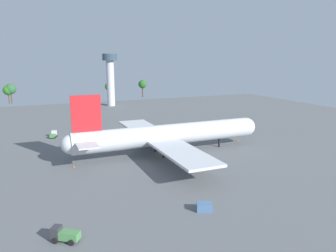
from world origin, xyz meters
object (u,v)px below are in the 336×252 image
at_px(cargo_airplane, 167,135).
at_px(cargo_container_aft, 204,207).
at_px(safety_cone_nose, 238,140).
at_px(catering_truck, 53,135).
at_px(control_tower, 110,75).
at_px(baggage_tug, 64,234).
at_px(fuel_truck, 218,128).
at_px(safety_cone_tail, 74,166).

xyz_separation_m(cargo_airplane, cargo_container_aft, (-8.63, -39.08, -5.13)).
bearing_deg(cargo_container_aft, safety_cone_nose, 48.28).
relative_size(catering_truck, control_tower, 0.14).
bearing_deg(cargo_container_aft, baggage_tug, -179.22).
distance_m(fuel_truck, cargo_container_aft, 72.35).
bearing_deg(fuel_truck, cargo_container_aft, -123.92).
relative_size(cargo_container_aft, safety_cone_nose, 4.90).
bearing_deg(cargo_container_aft, cargo_airplane, 77.54).
distance_m(baggage_tug, safety_cone_tail, 37.77).
xyz_separation_m(cargo_airplane, safety_cone_tail, (-29.09, -2.19, -5.63)).
bearing_deg(cargo_airplane, fuel_truck, 33.44).
bearing_deg(cargo_airplane, cargo_container_aft, -102.46).
bearing_deg(safety_cone_tail, safety_cone_nose, 5.82).
bearing_deg(cargo_airplane, control_tower, 85.90).
xyz_separation_m(cargo_airplane, control_tower, (7.80, 108.77, 13.56)).
distance_m(fuel_truck, control_tower, 92.87).
height_order(cargo_airplane, baggage_tug, cargo_airplane).
bearing_deg(cargo_container_aft, fuel_truck, 56.08).
xyz_separation_m(baggage_tug, control_tower, (43.04, 148.21, 18.29)).
relative_size(catering_truck, safety_cone_tail, 6.52).
height_order(baggage_tug, cargo_container_aft, baggage_tug).
height_order(safety_cone_tail, control_tower, control_tower).
bearing_deg(safety_cone_tail, cargo_container_aft, -60.99).
xyz_separation_m(fuel_truck, catering_truck, (-63.53, 15.19, 0.07)).
distance_m(catering_truck, safety_cone_tail, 38.43).
bearing_deg(cargo_airplane, safety_cone_nose, 7.32).
xyz_separation_m(cargo_airplane, safety_cone_nose, (29.59, 3.80, -5.61)).
distance_m(cargo_airplane, baggage_tug, 53.10).
height_order(baggage_tug, control_tower, control_tower).
height_order(catering_truck, control_tower, control_tower).
xyz_separation_m(catering_truck, cargo_container_aft, (23.15, -75.22, -0.30)).
distance_m(cargo_container_aft, safety_cone_nose, 57.45).
xyz_separation_m(cargo_container_aft, safety_cone_tail, (-20.46, 36.89, -0.50)).
bearing_deg(control_tower, cargo_container_aft, -96.34).
distance_m(baggage_tug, catering_truck, 75.67).
height_order(cargo_airplane, catering_truck, cargo_airplane).
bearing_deg(cargo_container_aft, control_tower, 83.66).
relative_size(cargo_airplane, fuel_truck, 14.10).
relative_size(cargo_airplane, safety_cone_nose, 89.82).
bearing_deg(baggage_tug, cargo_airplane, 48.22).
relative_size(fuel_truck, cargo_container_aft, 1.30).
distance_m(baggage_tug, control_tower, 155.41).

